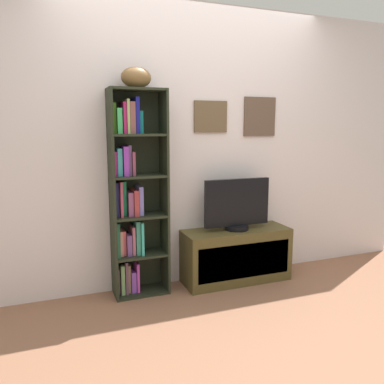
# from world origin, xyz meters

# --- Properties ---
(ground) EXTENTS (5.20, 5.20, 0.04)m
(ground) POSITION_xyz_m (0.00, 0.00, -0.02)
(ground) COLOR #8A5C43
(back_wall) EXTENTS (4.80, 0.08, 2.51)m
(back_wall) POSITION_xyz_m (0.00, 1.13, 1.26)
(back_wall) COLOR silver
(back_wall) RESTS_ON ground
(bookshelf) EXTENTS (0.47, 0.26, 1.75)m
(bookshelf) POSITION_xyz_m (-0.59, 1.00, 0.87)
(bookshelf) COLOR black
(bookshelf) RESTS_ON ground
(football) EXTENTS (0.27, 0.20, 0.17)m
(football) POSITION_xyz_m (-0.55, 0.97, 1.83)
(football) COLOR brown
(football) RESTS_ON bookshelf
(tv_stand) EXTENTS (1.01, 0.36, 0.50)m
(tv_stand) POSITION_xyz_m (0.36, 0.92, 0.25)
(tv_stand) COLOR #4B3F1E
(tv_stand) RESTS_ON ground
(television) EXTENTS (0.64, 0.22, 0.47)m
(television) POSITION_xyz_m (0.36, 0.92, 0.73)
(television) COLOR black
(television) RESTS_ON tv_stand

